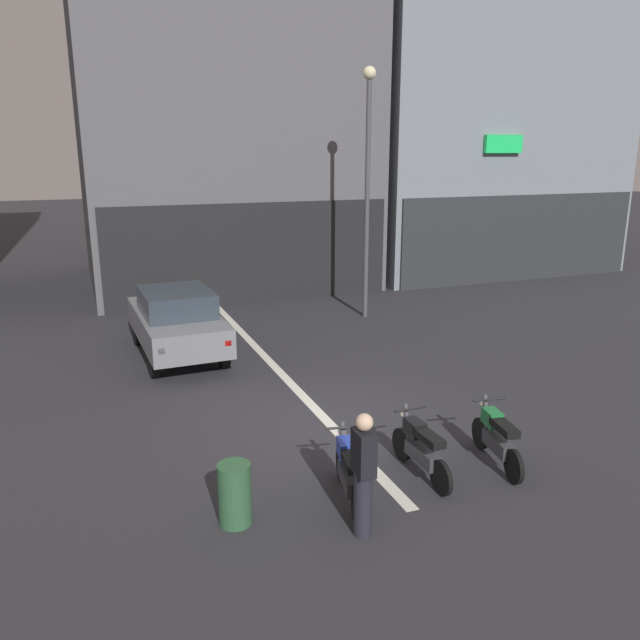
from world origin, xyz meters
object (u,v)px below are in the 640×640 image
motorcycle_blue_row_leftmost (348,470)px  motorcycle_green_row_centre (497,437)px  trash_bin (235,494)px  person_by_motorcycles (363,474)px  car_grey_crossing_near (177,320)px  motorcycle_black_row_left_mid (420,448)px  street_lamp (368,171)px

motorcycle_blue_row_leftmost → motorcycle_green_row_centre: same height
trash_bin → motorcycle_blue_row_leftmost: bearing=-0.4°
motorcycle_green_row_centre → person_by_motorcycles: 2.93m
car_grey_crossing_near → motorcycle_black_row_left_mid: 7.58m
motorcycle_black_row_left_mid → car_grey_crossing_near: bearing=109.2°
car_grey_crossing_near → trash_bin: bearing=-93.3°
motorcycle_blue_row_leftmost → motorcycle_black_row_left_mid: bearing=10.4°
motorcycle_black_row_left_mid → person_by_motorcycles: size_ratio=1.00×
motorcycle_black_row_left_mid → trash_bin: (-2.91, -0.22, -0.03)m
person_by_motorcycles → trash_bin: size_ratio=1.96×
street_lamp → motorcycle_black_row_left_mid: bearing=-110.2°
car_grey_crossing_near → street_lamp: bearing=17.1°
motorcycle_blue_row_leftmost → motorcycle_green_row_centre: size_ratio=0.99×
car_grey_crossing_near → motorcycle_green_row_centre: size_ratio=2.51×
street_lamp → person_by_motorcycles: size_ratio=4.18×
street_lamp → trash_bin: bearing=-124.1°
car_grey_crossing_near → motorcycle_green_row_centre: bearing=-62.5°
motorcycle_green_row_centre → person_by_motorcycles: person_by_motorcycles is taller
motorcycle_blue_row_leftmost → person_by_motorcycles: 0.93m
motorcycle_black_row_left_mid → motorcycle_blue_row_leftmost: bearing=-169.6°
street_lamp → person_by_motorcycles: (-4.74, -9.98, -3.38)m
person_by_motorcycles → trash_bin: (-1.46, 0.84, -0.43)m
car_grey_crossing_near → person_by_motorcycles: bearing=-82.8°
motorcycle_blue_row_leftmost → motorcycle_black_row_left_mid: same height
motorcycle_black_row_left_mid → street_lamp: bearing=69.8°
street_lamp → motorcycle_green_row_centre: street_lamp is taller
motorcycle_green_row_centre → person_by_motorcycles: size_ratio=0.99×
street_lamp → motorcycle_black_row_left_mid: (-3.29, -8.92, -3.78)m
car_grey_crossing_near → street_lamp: (5.77, 1.77, 3.35)m
car_grey_crossing_near → trash_bin: car_grey_crossing_near is taller
street_lamp → motorcycle_black_row_left_mid: 10.23m
trash_bin → motorcycle_black_row_left_mid: bearing=4.4°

